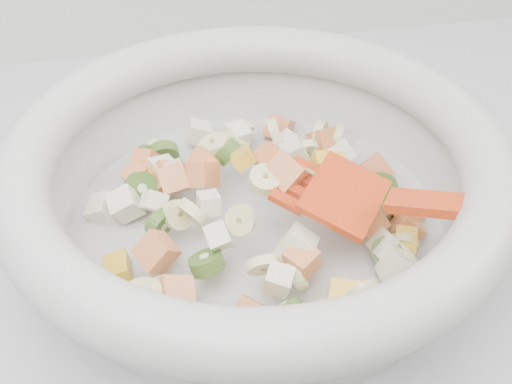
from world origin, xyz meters
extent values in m
cylinder|color=#BDBDBB|center=(-0.15, 1.39, 0.91)|extent=(0.31, 0.31, 0.02)
torus|color=#BDBDBB|center=(-0.15, 1.39, 0.98)|extent=(0.38, 0.38, 0.04)
cylinder|color=beige|center=(-0.21, 1.38, 0.94)|extent=(0.03, 0.03, 0.03)
cylinder|color=beige|center=(-0.06, 1.31, 0.93)|extent=(0.03, 0.03, 0.03)
cylinder|color=beige|center=(-0.14, 1.31, 0.94)|extent=(0.02, 0.03, 0.03)
cylinder|color=beige|center=(-0.17, 1.35, 0.96)|extent=(0.03, 0.03, 0.02)
cylinder|color=beige|center=(-0.05, 1.34, 0.93)|extent=(0.03, 0.02, 0.03)
cylinder|color=beige|center=(-0.24, 1.32, 0.93)|extent=(0.03, 0.03, 0.01)
cylinder|color=beige|center=(-0.17, 1.48, 0.93)|extent=(0.04, 0.03, 0.02)
cylinder|color=beige|center=(-0.12, 1.48, 0.94)|extent=(0.02, 0.03, 0.03)
cylinder|color=beige|center=(-0.15, 1.38, 0.97)|extent=(0.03, 0.03, 0.02)
cylinder|color=beige|center=(-0.10, 1.29, 0.93)|extent=(0.03, 0.02, 0.03)
cylinder|color=beige|center=(-0.22, 1.49, 0.93)|extent=(0.01, 0.03, 0.03)
cylinder|color=beige|center=(-0.04, 1.37, 0.93)|extent=(0.03, 0.02, 0.03)
cylinder|color=beige|center=(-0.14, 1.49, 0.93)|extent=(0.03, 0.03, 0.02)
cylinder|color=beige|center=(-0.15, 1.27, 0.93)|extent=(0.03, 0.03, 0.04)
cylinder|color=beige|center=(-0.09, 1.45, 0.94)|extent=(0.03, 0.02, 0.03)
cylinder|color=beige|center=(-0.13, 1.28, 0.93)|extent=(0.02, 0.03, 0.03)
cylinder|color=beige|center=(-0.20, 1.37, 0.95)|extent=(0.03, 0.03, 0.03)
cylinder|color=beige|center=(-0.07, 1.48, 0.93)|extent=(0.02, 0.03, 0.03)
cylinder|color=beige|center=(-0.15, 1.48, 0.93)|extent=(0.03, 0.03, 0.03)
cylinder|color=beige|center=(-0.16, 1.32, 0.94)|extent=(0.03, 0.02, 0.03)
cylinder|color=beige|center=(-0.12, 1.38, 0.96)|extent=(0.03, 0.02, 0.03)
cylinder|color=beige|center=(-0.06, 1.47, 0.93)|extent=(0.02, 0.04, 0.04)
cylinder|color=beige|center=(-0.23, 1.32, 0.93)|extent=(0.02, 0.03, 0.03)
cube|color=#ED824A|center=(-0.13, 1.39, 0.97)|extent=(0.04, 0.04, 0.04)
cube|color=#ED824A|center=(-0.18, 1.29, 0.93)|extent=(0.03, 0.03, 0.03)
cube|color=#ED824A|center=(-0.07, 1.35, 0.94)|extent=(0.03, 0.03, 0.03)
cube|color=#ED824A|center=(-0.03, 1.37, 0.93)|extent=(0.03, 0.03, 0.03)
cube|color=#ED824A|center=(-0.14, 1.41, 0.96)|extent=(0.03, 0.03, 0.04)
cube|color=#ED824A|center=(-0.21, 1.43, 0.94)|extent=(0.03, 0.03, 0.03)
cube|color=#ED824A|center=(-0.13, 1.32, 0.94)|extent=(0.03, 0.03, 0.02)
cube|color=#ED824A|center=(-0.07, 1.47, 0.93)|extent=(0.03, 0.03, 0.03)
cube|color=#ED824A|center=(-0.24, 1.45, 0.93)|extent=(0.03, 0.03, 0.02)
cube|color=#ED824A|center=(-0.11, 1.38, 0.95)|extent=(0.03, 0.03, 0.03)
cube|color=#ED824A|center=(-0.10, 1.38, 0.95)|extent=(0.03, 0.03, 0.02)
cube|color=#ED824A|center=(-0.04, 1.35, 0.92)|extent=(0.03, 0.03, 0.03)
cube|color=#ED824A|center=(-0.23, 1.35, 0.94)|extent=(0.04, 0.03, 0.03)
cube|color=#ED824A|center=(-0.19, 1.42, 0.95)|extent=(0.03, 0.03, 0.03)
cube|color=#ED824A|center=(-0.22, 1.44, 0.94)|extent=(0.03, 0.03, 0.03)
cube|color=#ED824A|center=(-0.11, 1.50, 0.93)|extent=(0.04, 0.04, 0.03)
cube|color=#ED824A|center=(-0.19, 1.44, 0.95)|extent=(0.03, 0.03, 0.04)
cube|color=#ED824A|center=(-0.04, 1.42, 0.93)|extent=(0.03, 0.03, 0.04)
cube|color=#ED824A|center=(-0.23, 1.46, 0.94)|extent=(0.03, 0.03, 0.03)
cube|color=#ED824A|center=(-0.22, 1.31, 0.94)|extent=(0.03, 0.03, 0.03)
cylinder|color=#6FAF3A|center=(-0.04, 1.40, 0.93)|extent=(0.03, 0.03, 0.03)
cylinder|color=#6FAF3A|center=(-0.15, 1.29, 0.93)|extent=(0.03, 0.03, 0.03)
cylinder|color=#6FAF3A|center=(-0.23, 1.38, 0.94)|extent=(0.03, 0.02, 0.03)
cylinder|color=#6FAF3A|center=(-0.16, 1.44, 0.95)|extent=(0.03, 0.03, 0.03)
cylinder|color=#6FAF3A|center=(-0.22, 1.48, 0.93)|extent=(0.03, 0.02, 0.03)
cylinder|color=#6FAF3A|center=(-0.24, 1.43, 0.94)|extent=(0.03, 0.02, 0.03)
cylinder|color=#6FAF3A|center=(-0.23, 1.48, 0.93)|extent=(0.04, 0.03, 0.04)
cylinder|color=#6FAF3A|center=(-0.20, 1.33, 0.94)|extent=(0.04, 0.04, 0.02)
cylinder|color=#6FAF3A|center=(-0.07, 1.33, 0.93)|extent=(0.02, 0.03, 0.03)
cylinder|color=#6FAF3A|center=(-0.10, 1.38, 0.96)|extent=(0.03, 0.03, 0.02)
cube|color=beige|center=(-0.07, 1.44, 0.94)|extent=(0.03, 0.03, 0.03)
cube|color=beige|center=(-0.11, 1.44, 0.94)|extent=(0.03, 0.02, 0.03)
cube|color=beige|center=(-0.19, 1.38, 0.95)|extent=(0.02, 0.02, 0.02)
cube|color=beige|center=(-0.06, 1.33, 0.93)|extent=(0.03, 0.03, 0.03)
cube|color=beige|center=(-0.16, 1.27, 0.93)|extent=(0.03, 0.03, 0.03)
cube|color=beige|center=(-0.15, 1.31, 0.94)|extent=(0.02, 0.03, 0.02)
cube|color=beige|center=(-0.25, 1.41, 0.94)|extent=(0.03, 0.03, 0.03)
cube|color=beige|center=(-0.11, 1.46, 0.94)|extent=(0.03, 0.03, 0.03)
cube|color=beige|center=(-0.22, 1.45, 0.94)|extent=(0.02, 0.03, 0.02)
cube|color=beige|center=(-0.13, 1.33, 0.95)|extent=(0.04, 0.03, 0.04)
cube|color=beige|center=(-0.23, 1.40, 0.94)|extent=(0.03, 0.02, 0.03)
cube|color=beige|center=(-0.19, 1.34, 0.95)|extent=(0.02, 0.03, 0.03)
cube|color=beige|center=(-0.18, 1.50, 0.93)|extent=(0.03, 0.02, 0.02)
cube|color=beige|center=(-0.07, 1.31, 0.93)|extent=(0.03, 0.03, 0.04)
cube|color=beige|center=(-0.21, 1.44, 0.94)|extent=(0.03, 0.03, 0.03)
cube|color=beige|center=(-0.27, 1.42, 0.92)|extent=(0.04, 0.03, 0.03)
cube|color=beige|center=(-0.15, 1.49, 0.94)|extent=(0.03, 0.03, 0.02)
cube|color=yellow|center=(-0.23, 1.44, 0.93)|extent=(0.03, 0.03, 0.03)
cube|color=yellow|center=(-0.05, 1.34, 0.93)|extent=(0.03, 0.03, 0.02)
cube|color=yellow|center=(-0.10, 1.30, 0.93)|extent=(0.03, 0.03, 0.02)
cube|color=yellow|center=(-0.16, 1.42, 0.96)|extent=(0.02, 0.03, 0.03)
cube|color=yellow|center=(-0.08, 1.42, 0.94)|extent=(0.03, 0.02, 0.02)
cube|color=yellow|center=(-0.07, 1.38, 0.94)|extent=(0.03, 0.03, 0.02)
cube|color=yellow|center=(-0.26, 1.35, 0.93)|extent=(0.02, 0.03, 0.02)
cube|color=red|center=(-0.09, 1.35, 0.97)|extent=(0.08, 0.08, 0.02)
cube|color=red|center=(-0.11, 1.39, 0.96)|extent=(0.03, 0.02, 0.01)
cube|color=red|center=(-0.12, 1.38, 0.96)|extent=(0.03, 0.02, 0.01)
cube|color=red|center=(-0.13, 1.37, 0.96)|extent=(0.03, 0.02, 0.01)
cube|color=red|center=(-0.13, 1.36, 0.96)|extent=(0.03, 0.02, 0.01)
camera|label=1|loc=(-0.23, 1.02, 1.27)|focal=45.00mm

